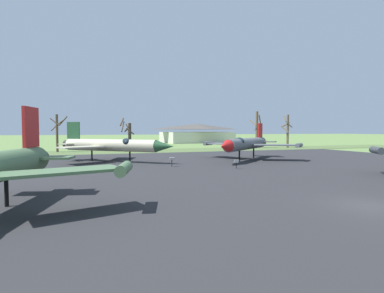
% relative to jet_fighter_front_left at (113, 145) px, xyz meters
% --- Properties ---
extents(ground_plane, '(600.00, 600.00, 0.00)m').
position_rel_jet_fighter_front_left_xyz_m(ground_plane, '(10.97, -29.25, -2.28)').
color(ground_plane, '#607F42').
extents(asphalt_apron, '(71.83, 54.44, 0.05)m').
position_rel_jet_fighter_front_left_xyz_m(asphalt_apron, '(10.97, -12.92, -2.26)').
color(asphalt_apron, '#28282B').
rests_on(asphalt_apron, ground).
extents(grass_verge_strip, '(131.83, 12.00, 0.06)m').
position_rel_jet_fighter_front_left_xyz_m(grass_verge_strip, '(10.97, 20.30, -2.25)').
color(grass_verge_strip, '#506637').
rests_on(grass_verge_strip, ground).
extents(jet_fighter_front_left, '(13.99, 13.22, 5.34)m').
position_rel_jet_fighter_front_left_xyz_m(jet_fighter_front_left, '(0.00, 0.00, 0.00)').
color(jet_fighter_front_left, '#B7B293').
rests_on(jet_fighter_front_left, ground).
extents(info_placard_front_left, '(0.59, 0.30, 1.12)m').
position_rel_jet_fighter_front_left_xyz_m(info_placard_front_left, '(5.82, -7.67, -1.56)').
color(info_placard_front_left, black).
rests_on(info_placard_front_left, ground).
extents(jet_fighter_rear_left, '(14.15, 13.80, 5.29)m').
position_rel_jet_fighter_front_left_xyz_m(jet_fighter_rear_left, '(17.78, -3.39, 0.05)').
color(jet_fighter_rear_left, '#565B60').
rests_on(jet_fighter_rear_left, ground).
extents(info_placard_rear_left, '(0.56, 0.21, 1.01)m').
position_rel_jet_fighter_front_left_xyz_m(info_placard_rear_left, '(11.90, -11.77, -1.65)').
color(info_placard_rear_left, black).
rests_on(info_placard_rear_left, ground).
extents(bare_tree_far_left, '(3.13, 3.14, 7.24)m').
position_rel_jet_fighter_front_left_xyz_m(bare_tree_far_left, '(-8.13, 22.95, 1.78)').
color(bare_tree_far_left, brown).
rests_on(bare_tree_far_left, ground).
extents(bare_tree_left_of_center, '(2.88, 3.10, 6.78)m').
position_rel_jet_fighter_front_left_xyz_m(bare_tree_left_of_center, '(4.98, 21.17, 1.13)').
color(bare_tree_left_of_center, '#42382D').
rests_on(bare_tree_left_of_center, ground).
extents(bare_tree_center, '(2.80, 2.74, 8.68)m').
position_rel_jet_fighter_front_left_xyz_m(bare_tree_center, '(35.53, 23.21, 2.31)').
color(bare_tree_center, brown).
rests_on(bare_tree_center, ground).
extents(bare_tree_right_of_center, '(2.57, 2.59, 7.92)m').
position_rel_jet_fighter_front_left_xyz_m(bare_tree_right_of_center, '(42.64, 21.15, 1.99)').
color(bare_tree_right_of_center, brown).
rests_on(bare_tree_right_of_center, ground).
extents(visitor_building, '(25.50, 16.23, 6.47)m').
position_rel_jet_fighter_front_left_xyz_m(visitor_building, '(33.97, 59.77, 0.88)').
color(visitor_building, beige).
rests_on(visitor_building, ground).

